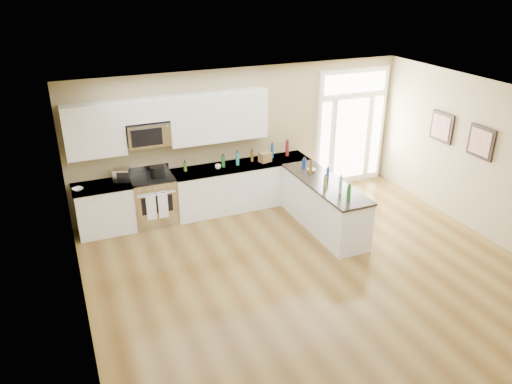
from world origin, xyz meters
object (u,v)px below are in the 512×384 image
at_px(peninsula_cabinet, 323,207).
at_px(stockpot, 158,171).
at_px(toaster_oven, 122,175).
at_px(kitchen_range, 154,200).

relative_size(peninsula_cabinet, stockpot, 8.46).
distance_m(peninsula_cabinet, stockpot, 3.19).
xyz_separation_m(peninsula_cabinet, toaster_oven, (-3.44, 1.48, 0.63)).
bearing_deg(toaster_oven, stockpot, 15.84).
height_order(kitchen_range, stockpot, stockpot).
distance_m(kitchen_range, stockpot, 0.59).
distance_m(peninsula_cabinet, kitchen_range, 3.24).
xyz_separation_m(stockpot, toaster_oven, (-0.65, 0.05, 0.01)).
bearing_deg(stockpot, toaster_oven, 176.04).
distance_m(peninsula_cabinet, toaster_oven, 3.79).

